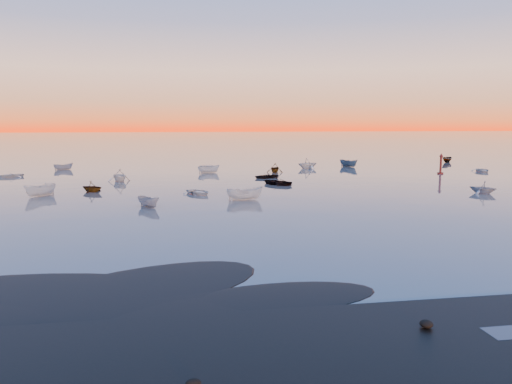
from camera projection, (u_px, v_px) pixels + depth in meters
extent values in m
plane|color=#655C54|center=(220.00, 156.00, 124.81)|extent=(600.00, 600.00, 0.00)
imported|color=silver|center=(199.00, 194.00, 59.70)|extent=(4.11, 3.39, 0.96)
imported|color=silver|center=(245.00, 200.00, 55.44)|extent=(1.87, 4.16, 1.42)
imported|color=gray|center=(483.00, 193.00, 60.54)|extent=(3.46, 3.23, 1.15)
cylinder|color=#49120F|center=(440.00, 173.00, 83.21)|extent=(0.99, 0.99, 0.33)
cylinder|color=#49120F|center=(441.00, 165.00, 83.02)|extent=(0.35, 0.35, 2.87)
cone|color=#49120F|center=(441.00, 155.00, 82.78)|extent=(0.66, 0.66, 0.55)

